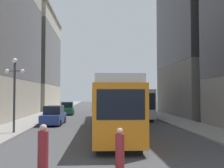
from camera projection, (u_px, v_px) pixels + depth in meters
name	position (u px, v px, depth m)	size (l,w,h in m)	color
sidewalk_left	(57.00, 110.00, 47.13)	(3.19, 120.00, 0.15)	gray
sidewalk_right	(142.00, 110.00, 48.20)	(3.19, 120.00, 0.15)	gray
streetcar	(113.00, 105.00, 19.01)	(2.91, 14.81, 3.89)	black
transit_bus	(134.00, 102.00, 31.88)	(2.93, 11.28, 3.45)	black
parked_car_left_near	(67.00, 109.00, 37.73)	(2.02, 4.75, 1.82)	black
parked_car_left_mid	(54.00, 116.00, 25.11)	(1.99, 4.73, 1.82)	black
pedestrian_crossing_near	(120.00, 150.00, 10.10)	(0.36, 0.36, 1.59)	maroon
pedestrian_crossing_far	(43.00, 150.00, 9.66)	(0.40, 0.40, 1.78)	maroon
lamp_post_left_near	(15.00, 83.00, 18.89)	(1.41, 0.36, 5.43)	#333338
building_left_midblock	(20.00, 60.00, 53.57)	(14.70, 20.30, 19.78)	#B2A893
building_right_corner	(219.00, 11.00, 36.22)	(14.63, 15.82, 28.34)	slate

